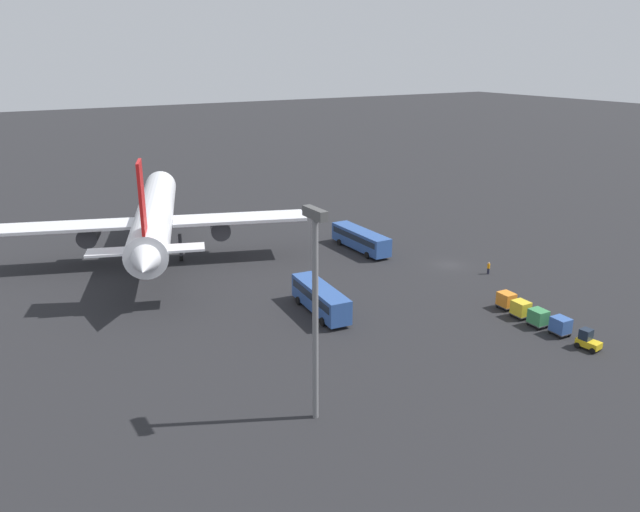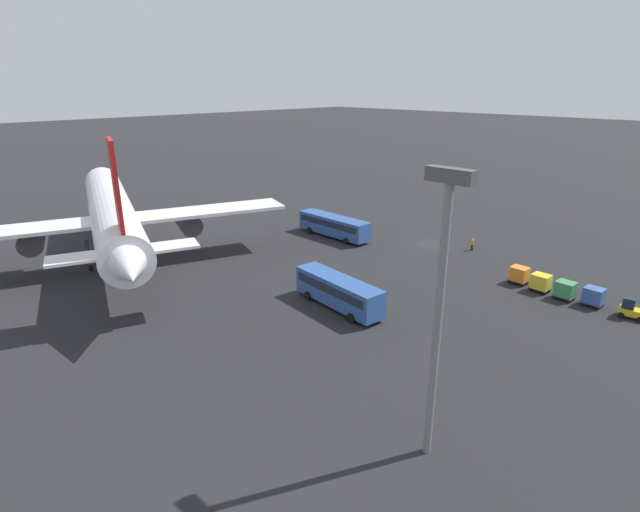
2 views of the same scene
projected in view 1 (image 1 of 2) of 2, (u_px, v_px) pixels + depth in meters
ground_plane at (449, 265)px, 91.07m from camera, size 600.00×600.00×0.00m
airplane at (155, 216)px, 91.46m from camera, size 49.97×43.30×17.83m
shuttle_bus_near at (361, 238)px, 97.27m from camera, size 12.69×3.33×3.21m
shuttle_bus_far at (320, 297)px, 73.86m from camera, size 11.47×3.89×3.30m
baggage_tug at (588, 340)px, 65.22m from camera, size 2.54×1.89×2.10m
worker_person at (488, 268)px, 87.13m from camera, size 0.38×0.38×1.74m
cargo_cart_blue at (561, 325)px, 68.20m from camera, size 2.06×1.76×2.06m
cargo_cart_green at (538, 317)px, 70.29m from camera, size 2.06×1.76×2.06m
cargo_cart_yellow at (521, 308)px, 72.68m from camera, size 2.06×1.76×2.06m
cargo_cart_orange at (506, 300)px, 75.23m from camera, size 2.06×1.76×2.06m
light_pole at (315, 295)px, 49.76m from camera, size 2.80×0.70×18.32m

